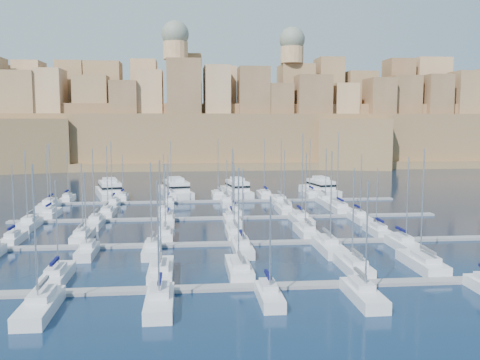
{
  "coord_description": "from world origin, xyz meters",
  "views": [
    {
      "loc": [
        -8.13,
        -93.48,
        19.31
      ],
      "look_at": [
        1.91,
        6.0,
        8.15
      ],
      "focal_mm": 40.0,
      "sensor_mm": 36.0,
      "label": 1
    }
  ],
  "objects": [
    {
      "name": "pontoon_near",
      "position": [
        0.0,
        -34.0,
        0.2
      ],
      "size": [
        84.0,
        2.0,
        0.4
      ],
      "primitive_type": "cube",
      "color": "slate",
      "rests_on": "ground"
    },
    {
      "name": "sailboat_39",
      "position": [
        -0.27,
        37.99,
        0.76
      ],
      "size": [
        3.07,
        10.23,
        15.13
      ],
      "color": "silver",
      "rests_on": "ground"
    },
    {
      "name": "sailboat_44",
      "position": [
        -12.2,
        26.99,
        0.72
      ],
      "size": [
        2.47,
        8.23,
        11.62
      ],
      "color": "silver",
      "rests_on": "ground"
    },
    {
      "name": "fortified_city",
      "position": [
        -0.19,
        155.26,
        14.74
      ],
      "size": [
        460.0,
        108.95,
        59.52
      ],
      "color": "brown",
      "rests_on": "ground"
    },
    {
      "name": "sailboat_15",
      "position": [
        -0.29,
        -6.71,
        0.73
      ],
      "size": [
        2.64,
        8.81,
        12.26
      ],
      "color": "silver",
      "rests_on": "ground"
    },
    {
      "name": "motor_yacht_a",
      "position": [
        -27.41,
        42.35,
        1.73
      ],
      "size": [
        9.84,
        19.19,
        5.25
      ],
      "color": "silver",
      "rests_on": "ground"
    },
    {
      "name": "sailboat_13",
      "position": [
        -24.94,
        -6.58,
        0.73
      ],
      "size": [
        2.72,
        9.07,
        12.74
      ],
      "color": "silver",
      "rests_on": "ground"
    },
    {
      "name": "sailboat_5",
      "position": [
        22.52,
        -27.94,
        0.77
      ],
      "size": [
        3.11,
        10.37,
        15.97
      ],
      "color": "silver",
      "rests_on": "ground"
    },
    {
      "name": "sailboat_23",
      "position": [
        24.38,
        -17.63,
        0.75
      ],
      "size": [
        2.85,
        9.5,
        14.28
      ],
      "color": "silver",
      "rests_on": "ground"
    },
    {
      "name": "sailboat_45",
      "position": [
        0.98,
        26.96,
        0.71
      ],
      "size": [
        2.49,
        8.29,
        11.03
      ],
      "color": "silver",
      "rests_on": "ground"
    },
    {
      "name": "sailboat_34",
      "position": [
        13.29,
        3.97,
        0.78
      ],
      "size": [
        3.09,
        10.3,
        17.25
      ],
      "color": "silver",
      "rests_on": "ground"
    },
    {
      "name": "sailboat_7",
      "position": [
        -22.93,
        -39.86,
        0.76
      ],
      "size": [
        2.99,
        9.95,
        15.42
      ],
      "color": "silver",
      "rests_on": "ground"
    },
    {
      "name": "sailboat_25",
      "position": [
        -24.1,
        15.43,
        0.75
      ],
      "size": [
        2.73,
        9.1,
        14.47
      ],
      "color": "silver",
      "rests_on": "ground"
    },
    {
      "name": "sailboat_41",
      "position": [
        22.83,
        37.41,
        0.75
      ],
      "size": [
        2.72,
        9.06,
        15.01
      ],
      "color": "silver",
      "rests_on": "ground"
    },
    {
      "name": "sailboat_16",
      "position": [
        11.85,
        -6.51,
        0.75
      ],
      "size": [
        2.76,
        9.21,
        14.17
      ],
      "color": "silver",
      "rests_on": "ground"
    },
    {
      "name": "sailboat_28",
      "position": [
        12.3,
        15.65,
        0.74
      ],
      "size": [
        2.86,
        9.53,
        13.5
      ],
      "color": "silver",
      "rests_on": "ground"
    },
    {
      "name": "motor_yacht_b",
      "position": [
        -10.94,
        42.9,
        1.73
      ],
      "size": [
        9.69,
        20.33,
        5.25
      ],
      "color": "silver",
      "rests_on": "ground"
    },
    {
      "name": "sailboat_3",
      "position": [
        -1.67,
        -28.25,
        0.75
      ],
      "size": [
        2.92,
        9.75,
        13.77
      ],
      "color": "silver",
      "rests_on": "ground"
    },
    {
      "name": "motor_yacht_c",
      "position": [
        4.64,
        41.16,
        1.73
      ],
      "size": [
        7.4,
        16.52,
        5.25
      ],
      "color": "silver",
      "rests_on": "ground"
    },
    {
      "name": "sailboat_17",
      "position": [
        24.03,
        -7.07,
        0.71
      ],
      "size": [
        2.42,
        8.06,
        11.66
      ],
      "color": "silver",
      "rests_on": "ground"
    },
    {
      "name": "sailboat_30",
      "position": [
        -36.47,
        4.39,
        0.75
      ],
      "size": [
        2.84,
        9.45,
        14.36
      ],
      "color": "silver",
      "rests_on": "ground"
    },
    {
      "name": "sailboat_24",
      "position": [
        -35.32,
        15.39,
        0.75
      ],
      "size": [
        2.7,
        9.01,
        15.07
      ],
      "color": "silver",
      "rests_on": "ground"
    },
    {
      "name": "sailboat_38",
      "position": [
        -11.93,
        37.51,
        0.75
      ],
      "size": [
        2.78,
        9.25,
        14.68
      ],
      "color": "silver",
      "rests_on": "ground"
    },
    {
      "name": "pontoon_far",
      "position": [
        0.0,
        32.0,
        0.2
      ],
      "size": [
        84.0,
        2.0,
        0.4
      ],
      "primitive_type": "cube",
      "color": "slate",
      "rests_on": "ground"
    },
    {
      "name": "sailboat_12",
      "position": [
        -35.43,
        -7.34,
        0.73
      ],
      "size": [
        2.25,
        7.51,
        12.96
      ],
      "color": "silver",
      "rests_on": "ground"
    },
    {
      "name": "sailboat_8",
      "position": [
        -11.03,
        -39.61,
        0.74
      ],
      "size": [
        2.84,
        9.46,
        13.68
      ],
      "color": "silver",
      "rests_on": "ground"
    },
    {
      "name": "sailboat_32",
      "position": [
        -11.65,
        4.93,
        0.72
      ],
      "size": [
        2.51,
        8.36,
        11.7
      ],
      "color": "silver",
      "rests_on": "ground"
    },
    {
      "name": "sailboat_33",
      "position": [
        0.26,
        4.31,
        0.75
      ],
      "size": [
        2.89,
        9.62,
        14.51
      ],
      "color": "silver",
      "rests_on": "ground"
    },
    {
      "name": "sailboat_22",
      "position": [
        12.71,
        -17.94,
        0.76
      ],
      "size": [
        3.04,
        10.12,
        15.17
      ],
      "color": "silver",
      "rests_on": "ground"
    },
    {
      "name": "sailboat_2",
      "position": [
        -11.42,
        -28.19,
        0.76
      ],
      "size": [
        2.96,
        9.87,
        14.82
      ],
      "color": "silver",
      "rests_on": "ground"
    },
    {
      "name": "pontoon_mid_far",
      "position": [
        0.0,
        10.0,
        0.2
      ],
      "size": [
        84.0,
        2.0,
        0.4
      ],
      "primitive_type": "cube",
      "color": "slate",
      "rests_on": "ground"
    },
    {
      "name": "sailboat_10",
      "position": [
        10.67,
        -39.41,
        0.74
      ],
      "size": [
        2.71,
        9.05,
        13.33
      ],
      "color": "silver",
      "rests_on": "ground"
    },
    {
      "name": "sailboat_29",
      "position": [
        23.95,
        16.29,
        0.79
      ],
      "size": [
        3.25,
        10.84,
        17.26
      ],
      "color": "silver",
      "rests_on": "ground"
    },
    {
      "name": "sailboat_14",
      "position": [
        -11.64,
        -6.91,
        0.73
      ],
      "size": [
        2.52,
        8.4,
        12.65
      ],
      "color": "silver",
      "rests_on": "ground"
    },
    {
      "name": "sailboat_46",
      "position": [
        13.21,
        25.83,
        0.77
      ],
      "size": [
        3.18,
        10.59,
        15.49
      ],
      "color": "silver",
      "rests_on": "ground"
    },
    {
      "name": "sailboat_37",
      "position": [
        -23.5,
        36.84,
        0.71
      ],
      "size": [
        2.37,
        7.89,
        11.24
      ],
      "color": "silver",
      "rests_on": "ground"
    },
    {
      "name": "sailboat_40",
      "position": [
        11.35,
        37.83,
        0.76
      ],
      "size": [
        2.97,
        9.9,
        15.23
      ],
      "color": "silver",
      "rests_on": "ground"
    },
    {
      "name": "sailboat_43",
      "position": [
        -24.6,
        26.67,
        0.75
      ],
      "size": [
        2.67,
        8.89,
        15.09
      ],
      "color": "silver",
      "rests_on": "ground"
    },
    {
      "name": "sailboat_4",
      "position": [
        13.08,
        -28.43,
        0.74
      ],
      "size": [
        2.81,
        9.38,
        13.59
      ],
      "color": "silver",
      "rests_on": "ground"
    },
    {
      "name": "sailboat_26",
      "position": [
        -12.76,
        15.01,
        0.73
      ],
      "size": [
        2.47,
        8.23,
        12.88
      ],
      "color": "silver",
      "rests_on": "ground"
    },
    {
      "name": "sailboat_42",
      "position": [
        -38.23,
        25.92,
        0.76
      ],
      "size": [
        3.12,
        10.41,
        14.76
      ],
      "color": "silver",
      "rests_on": "ground"
    },
    {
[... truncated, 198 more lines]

